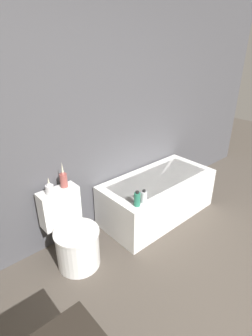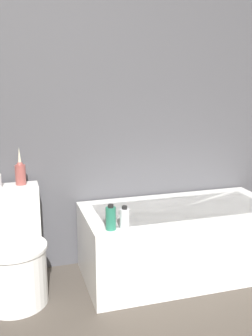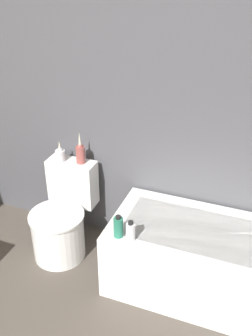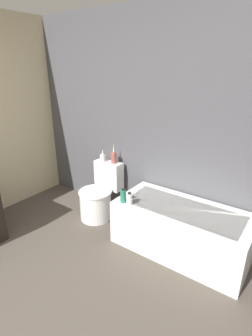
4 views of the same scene
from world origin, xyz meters
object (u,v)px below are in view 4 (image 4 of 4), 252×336
Objects in this scene: bathtub at (181,229)px; shampoo_bottle_tall at (123,196)px; toilet at (99,196)px; vase_silver at (114,157)px; shampoo_bottle_short at (129,199)px; vase_gold at (103,157)px.

bathtub is 8.69× the size of shampoo_bottle_tall.
toilet reaches higher than bathtub.
vase_silver is (-1.13, 0.24, 0.55)m from bathtub.
bathtub is 5.47× the size of vase_silver.
shampoo_bottle_tall is (0.61, -0.27, 0.31)m from toilet.
bathtub is 1.99× the size of toilet.
bathtub is at bearing 26.94° from shampoo_bottle_short.
shampoo_bottle_tall is at bearing -43.68° from vase_silver.
vase_gold is 0.93m from shampoo_bottle_short.
toilet reaches higher than shampoo_bottle_tall.
bathtub is at bearing -9.34° from vase_gold.
toilet reaches higher than shampoo_bottle_short.
bathtub is 8.43× the size of vase_gold.
vase_silver is at bearing 69.82° from toilet.
vase_gold reaches higher than bathtub.
shampoo_bottle_short reaches higher than bathtub.
toilet is 0.73m from shampoo_bottle_tall.
bathtub is 1.41m from vase_gold.
toilet is at bearing 179.24° from bathtub.
vase_silver is 0.75m from shampoo_bottle_tall.
vase_gold is at bearing 170.66° from bathtub.
vase_gold reaches higher than shampoo_bottle_short.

